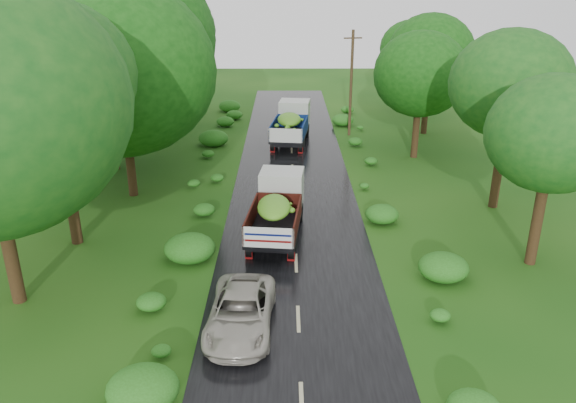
{
  "coord_description": "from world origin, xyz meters",
  "views": [
    {
      "loc": [
        -0.43,
        -12.15,
        10.78
      ],
      "look_at": [
        -0.31,
        10.49,
        1.7
      ],
      "focal_mm": 35.0,
      "sensor_mm": 36.0,
      "label": 1
    }
  ],
  "objects_px": {
    "truck_near": "(277,206)",
    "truck_far": "(292,122)",
    "utility_pole": "(351,83)",
    "car": "(241,312)"
  },
  "relations": [
    {
      "from": "truck_far",
      "to": "truck_near",
      "type": "bearing_deg",
      "value": -85.5
    },
    {
      "from": "truck_far",
      "to": "utility_pole",
      "type": "relative_size",
      "value": 0.85
    },
    {
      "from": "car",
      "to": "utility_pole",
      "type": "height_order",
      "value": "utility_pole"
    },
    {
      "from": "truck_near",
      "to": "utility_pole",
      "type": "distance_m",
      "value": 17.87
    },
    {
      "from": "car",
      "to": "utility_pole",
      "type": "xyz_separation_m",
      "value": [
        6.14,
        24.33,
        3.18
      ]
    },
    {
      "from": "truck_far",
      "to": "car",
      "type": "bearing_deg",
      "value": -87.34
    },
    {
      "from": "utility_pole",
      "to": "car",
      "type": "bearing_deg",
      "value": -114.24
    },
    {
      "from": "truck_near",
      "to": "truck_far",
      "type": "bearing_deg",
      "value": 93.16
    },
    {
      "from": "truck_far",
      "to": "car",
      "type": "relative_size",
      "value": 1.42
    },
    {
      "from": "truck_near",
      "to": "truck_far",
      "type": "height_order",
      "value": "truck_far"
    }
  ]
}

